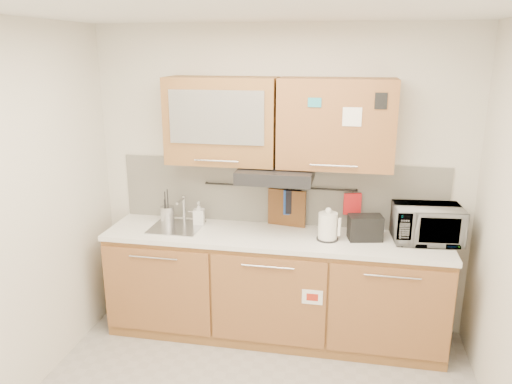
% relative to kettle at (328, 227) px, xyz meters
% --- Properties ---
extents(ceiling, '(3.20, 3.20, 0.00)m').
position_rel_kettle_xyz_m(ceiling, '(-0.44, -1.17, 1.57)').
color(ceiling, white).
rests_on(ceiling, wall_back).
extents(wall_back, '(3.20, 0.00, 3.20)m').
position_rel_kettle_xyz_m(wall_back, '(-0.44, 0.33, 0.27)').
color(wall_back, silver).
rests_on(wall_back, ground).
extents(base_cabinet, '(2.80, 0.64, 0.88)m').
position_rel_kettle_xyz_m(base_cabinet, '(-0.44, 0.03, -0.62)').
color(base_cabinet, brown).
rests_on(base_cabinet, floor).
extents(countertop, '(2.82, 0.62, 0.04)m').
position_rel_kettle_xyz_m(countertop, '(-0.44, 0.02, -0.13)').
color(countertop, white).
rests_on(countertop, base_cabinet).
extents(backsplash, '(2.80, 0.02, 0.56)m').
position_rel_kettle_xyz_m(backsplash, '(-0.44, 0.32, 0.17)').
color(backsplash, silver).
rests_on(backsplash, countertop).
extents(upper_cabinets, '(1.82, 0.37, 0.70)m').
position_rel_kettle_xyz_m(upper_cabinets, '(-0.44, 0.16, 0.80)').
color(upper_cabinets, brown).
rests_on(upper_cabinets, wall_back).
extents(range_hood, '(0.60, 0.46, 0.10)m').
position_rel_kettle_xyz_m(range_hood, '(-0.44, 0.08, 0.39)').
color(range_hood, black).
rests_on(range_hood, upper_cabinets).
extents(sink, '(0.42, 0.40, 0.26)m').
position_rel_kettle_xyz_m(sink, '(-1.28, 0.04, -0.10)').
color(sink, silver).
rests_on(sink, countertop).
extents(utensil_rail, '(1.30, 0.02, 0.02)m').
position_rel_kettle_xyz_m(utensil_rail, '(-0.44, 0.28, 0.23)').
color(utensil_rail, black).
rests_on(utensil_rail, backsplash).
extents(utensil_crock, '(0.13, 0.13, 0.30)m').
position_rel_kettle_xyz_m(utensil_crock, '(-1.40, 0.13, -0.03)').
color(utensil_crock, '#AFB0B4').
rests_on(utensil_crock, countertop).
extents(kettle, '(0.20, 0.19, 0.27)m').
position_rel_kettle_xyz_m(kettle, '(0.00, 0.00, 0.00)').
color(kettle, white).
rests_on(kettle, countertop).
extents(toaster, '(0.29, 0.21, 0.20)m').
position_rel_kettle_xyz_m(toaster, '(0.29, 0.06, -0.01)').
color(toaster, black).
rests_on(toaster, countertop).
extents(microwave, '(0.55, 0.40, 0.29)m').
position_rel_kettle_xyz_m(microwave, '(0.77, 0.12, 0.04)').
color(microwave, '#999999').
rests_on(microwave, countertop).
extents(soap_bottle, '(0.10, 0.11, 0.20)m').
position_rel_kettle_xyz_m(soap_bottle, '(-1.12, 0.15, -0.01)').
color(soap_bottle, '#999999').
rests_on(soap_bottle, countertop).
extents(cutting_board, '(0.33, 0.08, 0.41)m').
position_rel_kettle_xyz_m(cutting_board, '(-0.37, 0.27, 0.01)').
color(cutting_board, brown).
rests_on(cutting_board, utensil_rail).
extents(oven_mitt, '(0.13, 0.04, 0.22)m').
position_rel_kettle_xyz_m(oven_mitt, '(-0.33, 0.27, 0.10)').
color(oven_mitt, '#1F4392').
rests_on(oven_mitt, utensil_rail).
extents(dark_pouch, '(0.13, 0.05, 0.21)m').
position_rel_kettle_xyz_m(dark_pouch, '(-0.31, 0.27, 0.11)').
color(dark_pouch, black).
rests_on(dark_pouch, utensil_rail).
extents(pot_holder, '(0.15, 0.06, 0.18)m').
position_rel_kettle_xyz_m(pot_holder, '(0.18, 0.27, 0.12)').
color(pot_holder, red).
rests_on(pot_holder, utensil_rail).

